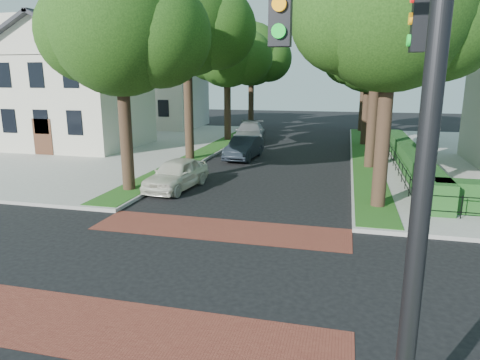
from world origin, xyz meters
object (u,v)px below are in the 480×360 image
(traffic_signal, at_px, (410,114))
(parked_car_front, at_px, (176,174))
(parked_car_middle, at_px, (244,148))
(parked_car_rear, at_px, (250,132))

(traffic_signal, bearing_deg, parked_car_front, 124.11)
(parked_car_middle, distance_m, parked_car_rear, 7.58)
(traffic_signal, distance_m, parked_car_middle, 22.47)
(parked_car_front, bearing_deg, traffic_signal, -49.45)
(traffic_signal, relative_size, parked_car_middle, 1.80)
(parked_car_front, height_order, parked_car_rear, parked_car_rear)
(traffic_signal, bearing_deg, parked_car_middle, 108.96)
(parked_car_middle, xyz_separation_m, parked_car_rear, (-1.30, 7.47, 0.08))
(traffic_signal, xyz_separation_m, parked_car_front, (-8.49, 12.53, -3.98))
(traffic_signal, height_order, parked_car_front, traffic_signal)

